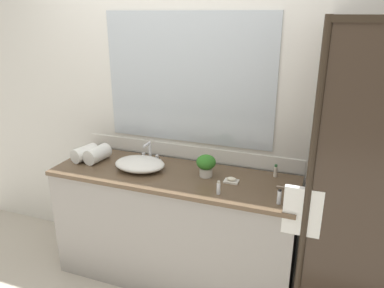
% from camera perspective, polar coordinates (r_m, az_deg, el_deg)
% --- Properties ---
extents(ground_plane, '(8.00, 8.00, 0.00)m').
position_cam_1_polar(ground_plane, '(3.17, -2.70, -19.66)').
color(ground_plane, beige).
extents(wall_back_with_mirror, '(4.40, 0.06, 2.60)m').
position_cam_1_polar(wall_back_with_mirror, '(2.86, -0.42, 5.47)').
color(wall_back_with_mirror, silver).
rests_on(wall_back_with_mirror, ground_plane).
extents(vanity_cabinet, '(1.80, 0.58, 0.90)m').
position_cam_1_polar(vanity_cabinet, '(2.91, -2.77, -12.67)').
color(vanity_cabinet, '#9E9993').
rests_on(vanity_cabinet, ground_plane).
extents(shower_enclosure, '(1.20, 0.59, 2.00)m').
position_cam_1_polar(shower_enclosure, '(2.30, 25.80, -7.76)').
color(shower_enclosure, '#2D2319').
rests_on(shower_enclosure, ground_plane).
extents(sink_basin, '(0.38, 0.29, 0.08)m').
position_cam_1_polar(sink_basin, '(2.77, -8.09, -3.07)').
color(sink_basin, white).
rests_on(sink_basin, vanity_cabinet).
extents(faucet, '(0.17, 0.12, 0.16)m').
position_cam_1_polar(faucet, '(2.91, -6.55, -1.71)').
color(faucet, silver).
rests_on(faucet, vanity_cabinet).
extents(potted_plant, '(0.14, 0.14, 0.16)m').
position_cam_1_polar(potted_plant, '(2.62, 2.19, -3.14)').
color(potted_plant, beige).
rests_on(potted_plant, vanity_cabinet).
extents(soap_dish, '(0.10, 0.07, 0.04)m').
position_cam_1_polar(soap_dish, '(2.57, 6.11, -5.58)').
color(soap_dish, silver).
rests_on(soap_dish, vanity_cabinet).
extents(amenity_bottle_lotion, '(0.03, 0.03, 0.09)m').
position_cam_1_polar(amenity_bottle_lotion, '(2.69, 12.80, -4.09)').
color(amenity_bottle_lotion, silver).
rests_on(amenity_bottle_lotion, vanity_cabinet).
extents(amenity_bottle_body_wash, '(0.02, 0.02, 0.09)m').
position_cam_1_polar(amenity_bottle_body_wash, '(2.39, 4.13, -6.78)').
color(amenity_bottle_body_wash, silver).
rests_on(amenity_bottle_body_wash, vanity_cabinet).
extents(amenity_bottle_shampoo, '(0.03, 0.03, 0.10)m').
position_cam_1_polar(amenity_bottle_shampoo, '(2.33, 13.34, -7.95)').
color(amenity_bottle_shampoo, silver).
rests_on(amenity_bottle_shampoo, vanity_cabinet).
extents(rolled_towel_near_edge, '(0.16, 0.22, 0.11)m').
position_cam_1_polar(rolled_towel_near_edge, '(3.04, -16.25, -1.36)').
color(rolled_towel_near_edge, white).
rests_on(rolled_towel_near_edge, vanity_cabinet).
extents(rolled_towel_middle, '(0.14, 0.22, 0.12)m').
position_cam_1_polar(rolled_towel_middle, '(2.98, -14.42, -1.51)').
color(rolled_towel_middle, white).
rests_on(rolled_towel_middle, vanity_cabinet).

